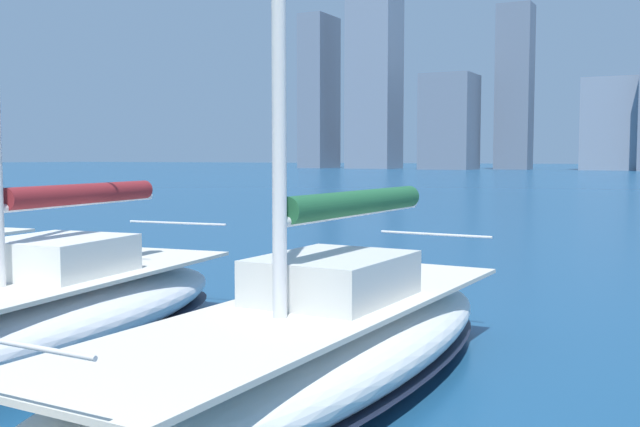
{
  "coord_description": "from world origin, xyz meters",
  "views": [
    {
      "loc": [
        -3.63,
        0.36,
        2.83
      ],
      "look_at": [
        0.2,
        -7.02,
        2.2
      ],
      "focal_mm": 42.0,
      "sensor_mm": 36.0,
      "label": 1
    }
  ],
  "objects": [
    {
      "name": "sailboat_forest",
      "position": [
        0.48,
        -7.39,
        0.64
      ],
      "size": [
        2.91,
        9.23,
        12.46
      ],
      "color": "white",
      "rests_on": "ground"
    },
    {
      "name": "sailboat_maroon",
      "position": [
        4.88,
        -7.19,
        0.64
      ],
      "size": [
        3.76,
        8.84,
        11.5
      ],
      "color": "white",
      "rests_on": "ground"
    }
  ]
}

